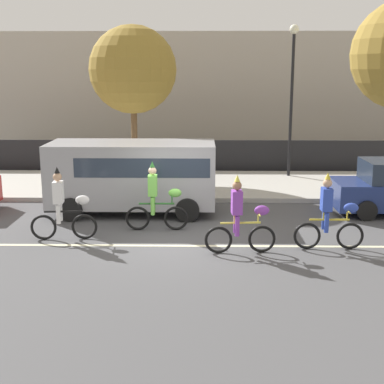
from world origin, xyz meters
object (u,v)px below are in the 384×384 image
(parade_cyclist_cobalt, at_px, (330,216))
(street_lamp_post, at_px, (292,79))
(parade_cyclist_lime, at_px, (157,200))
(parked_van_grey, at_px, (135,172))
(parade_cyclist_purple, at_px, (241,219))
(parade_cyclist_zebra, at_px, (64,208))

(parade_cyclist_cobalt, distance_m, street_lamp_post, 9.26)
(parade_cyclist_lime, height_order, parade_cyclist_cobalt, same)
(parade_cyclist_cobalt, xyz_separation_m, street_lamp_post, (0.40, 8.70, 3.15))
(parade_cyclist_lime, relative_size, parade_cyclist_cobalt, 1.00)
(parade_cyclist_cobalt, bearing_deg, parked_van_grey, 146.78)
(parade_cyclist_purple, distance_m, parade_cyclist_cobalt, 2.21)
(parked_van_grey, xyz_separation_m, street_lamp_post, (5.56, 5.32, 2.71))
(parade_cyclist_purple, bearing_deg, parade_cyclist_cobalt, 8.23)
(parked_van_grey, bearing_deg, parade_cyclist_purple, -51.17)
(parade_cyclist_purple, xyz_separation_m, parked_van_grey, (-2.98, 3.70, 0.44))
(parade_cyclist_purple, bearing_deg, parade_cyclist_zebra, 167.72)
(parade_cyclist_cobalt, height_order, parked_van_grey, parked_van_grey)
(parade_cyclist_cobalt, bearing_deg, parade_cyclist_purple, -171.77)
(parade_cyclist_zebra, height_order, parked_van_grey, parked_van_grey)
(parade_cyclist_lime, distance_m, parade_cyclist_cobalt, 4.61)
(parade_cyclist_lime, bearing_deg, parade_cyclist_purple, -40.67)
(street_lamp_post, bearing_deg, parade_cyclist_purple, -105.99)
(parade_cyclist_zebra, height_order, parade_cyclist_lime, same)
(parade_cyclist_zebra, xyz_separation_m, parked_van_grey, (1.52, 2.72, 0.44))
(parked_van_grey, bearing_deg, parade_cyclist_lime, -66.02)
(parade_cyclist_zebra, xyz_separation_m, street_lamp_post, (7.08, 8.04, 3.15))
(parade_cyclist_lime, distance_m, street_lamp_post, 9.15)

